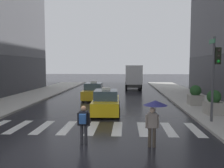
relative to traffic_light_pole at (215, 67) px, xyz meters
name	(u,v)px	position (x,y,z in m)	size (l,w,h in m)	color
ground_plane	(81,148)	(-6.80, -4.26, -3.26)	(160.00, 160.00, 0.00)	black
crosswalk_markings	(92,128)	(-6.80, -1.26, -3.25)	(11.30, 2.80, 0.01)	silver
traffic_light_pole	(215,67)	(0.00, 0.00, 0.00)	(0.44, 0.84, 4.80)	#47474C
taxi_lead	(106,103)	(-6.39, 2.78, -2.53)	(2.06, 4.60, 1.80)	yellow
taxi_second	(94,92)	(-8.18, 9.30, -2.53)	(1.95, 4.55, 1.80)	gold
box_truck	(133,76)	(-3.94, 19.91, -1.41)	(2.29, 7.54, 3.35)	#2D2D2D
pedestrian_with_umbrella	(154,111)	(-3.85, -3.99, -1.74)	(0.96, 0.96, 1.94)	#473D33
pedestrian_with_backpack	(83,122)	(-6.79, -3.82, -2.29)	(0.55, 0.43, 1.65)	#333338
planter_near_corner	(214,103)	(0.77, 2.07, -2.38)	(1.10, 1.10, 1.60)	#A8A399
planter_mid_block	(195,96)	(0.65, 5.66, -2.38)	(1.10, 1.10, 1.60)	#A8A399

